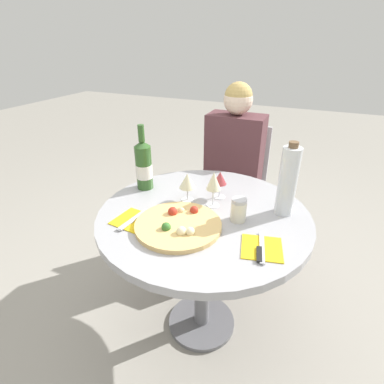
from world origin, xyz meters
TOP-DOWN VIEW (x-y plane):
  - ground_plane at (0.00, 0.00)m, footprint 12.00×12.00m
  - dining_table at (0.00, 0.00)m, footprint 0.95×0.95m
  - chair_behind_diner at (-0.08, 0.81)m, footprint 0.40×0.40m
  - seated_diner at (-0.08, 0.67)m, footprint 0.36×0.41m
  - pizza_large at (-0.05, -0.15)m, footprint 0.36×0.36m
  - wine_bottle at (-0.37, 0.11)m, footprint 0.08×0.08m
  - tall_carafe at (0.32, 0.14)m, footprint 0.08×0.08m
  - sugar_shaker at (0.16, -0.00)m, footprint 0.07×0.07m
  - wine_glass_back_right at (0.02, 0.16)m, footprint 0.07×0.07m
  - wine_glass_front_right at (0.02, 0.07)m, footprint 0.07×0.07m
  - wine_glass_front_left at (-0.11, 0.07)m, footprint 0.08×0.08m
  - place_setting_left at (-0.25, -0.19)m, footprint 0.17×0.19m
  - place_setting_right at (0.29, -0.16)m, footprint 0.18×0.19m

SIDE VIEW (x-z plane):
  - ground_plane at x=0.00m, z-range 0.00..0.00m
  - chair_behind_diner at x=-0.08m, z-range 0.00..0.89m
  - seated_diner at x=-0.08m, z-range -0.07..1.12m
  - dining_table at x=0.00m, z-range 0.25..0.98m
  - place_setting_left at x=-0.25m, z-range 0.72..0.73m
  - place_setting_right at x=0.29m, z-range 0.72..0.73m
  - pizza_large at x=-0.05m, z-range 0.71..0.76m
  - sugar_shaker at x=0.16m, z-range 0.73..0.83m
  - wine_glass_back_right at x=0.02m, z-range 0.76..0.89m
  - wine_glass_front_left at x=-0.11m, z-range 0.76..0.90m
  - wine_glass_front_right at x=0.02m, z-range 0.76..0.93m
  - wine_bottle at x=-0.37m, z-range 0.69..1.02m
  - tall_carafe at x=0.32m, z-range 0.72..1.05m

